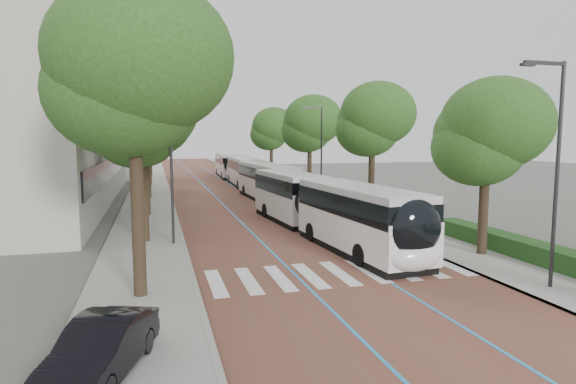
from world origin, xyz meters
name	(u,v)px	position (x,y,z in m)	size (l,w,h in m)	color
ground	(344,281)	(0.00, 0.00, 0.00)	(160.00, 160.00, 0.00)	#51544C
road	(216,184)	(0.00, 40.00, 0.01)	(11.00, 140.00, 0.02)	brown
sidewalk_left	(150,185)	(-7.50, 40.00, 0.06)	(4.00, 140.00, 0.12)	gray
sidewalk_right	(278,182)	(7.50, 40.00, 0.06)	(4.00, 140.00, 0.12)	gray
kerb_left	(167,185)	(-5.60, 40.00, 0.06)	(0.20, 140.00, 0.14)	gray
kerb_right	(262,183)	(5.60, 40.00, 0.06)	(0.20, 140.00, 0.14)	gray
zebra_crossing	(339,273)	(0.20, 1.00, 0.03)	(10.55, 3.60, 0.01)	silver
lane_line_left	(202,184)	(-1.60, 40.00, 0.02)	(0.12, 126.00, 0.01)	#2786C6
lane_line_right	(230,184)	(1.60, 40.00, 0.02)	(0.12, 126.00, 0.01)	#2786C6
hedge	(539,253)	(9.10, 0.00, 0.52)	(1.20, 14.00, 0.80)	#1A4216
streetlight_near	(554,157)	(6.62, -3.00, 4.82)	(1.82, 0.20, 8.00)	#28282B
streetlight_far	(319,146)	(6.62, 22.00, 4.82)	(1.82, 0.20, 8.00)	#28282B
lamp_post_left	(171,165)	(-6.10, 8.00, 4.12)	(0.14, 0.14, 8.00)	#28282B
trees_left	(146,123)	(-7.50, 26.60, 6.75)	(6.29, 61.02, 10.11)	black
trees_right	(322,129)	(7.70, 24.56, 6.30)	(5.73, 47.30, 9.03)	black
lead_bus	(325,208)	(2.10, 7.94, 1.63)	(3.99, 18.54, 3.20)	black
bus_queued_0	(268,182)	(2.54, 23.70, 1.62)	(3.01, 12.49, 3.20)	white
bus_queued_1	(244,172)	(2.81, 36.73, 1.62)	(2.84, 12.46, 3.20)	white
bus_queued_2	(228,165)	(2.92, 49.84, 1.62)	(2.97, 12.48, 3.20)	white
parked_car	(101,349)	(-8.19, -5.69, 0.78)	(1.39, 4.00, 1.32)	black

